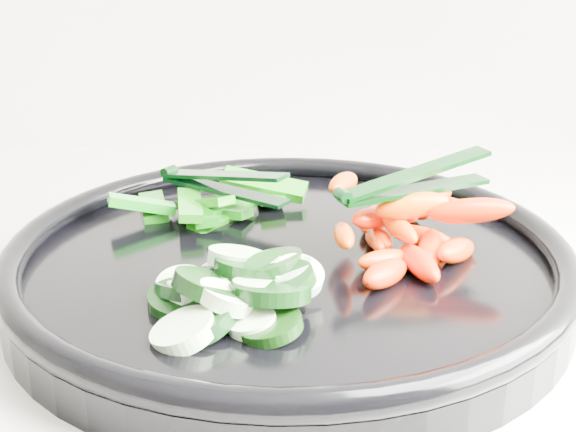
{
  "coord_description": "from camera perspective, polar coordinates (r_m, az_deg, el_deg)",
  "views": [
    {
      "loc": [
        0.72,
        1.17,
        1.17
      ],
      "look_at": [
        0.7,
        1.66,
        0.99
      ],
      "focal_mm": 50.0,
      "sensor_mm": 36.0,
      "label": 1
    }
  ],
  "objects": [
    {
      "name": "veggie_tray",
      "position": [
        0.54,
        -0.0,
        -3.46
      ],
      "size": [
        0.42,
        0.42,
        0.04
      ],
      "color": "black",
      "rests_on": "counter"
    },
    {
      "name": "cucumber_pile",
      "position": [
        0.47,
        -4.15,
        -5.23
      ],
      "size": [
        0.11,
        0.13,
        0.04
      ],
      "color": "black",
      "rests_on": "veggie_tray"
    },
    {
      "name": "carrot_pile",
      "position": [
        0.54,
        8.63,
        -0.75
      ],
      "size": [
        0.12,
        0.16,
        0.06
      ],
      "color": "red",
      "rests_on": "veggie_tray"
    },
    {
      "name": "pepper_pile",
      "position": [
        0.61,
        -5.2,
        0.88
      ],
      "size": [
        0.15,
        0.1,
        0.04
      ],
      "color": "#0D6409",
      "rests_on": "veggie_tray"
    },
    {
      "name": "tong_carrot",
      "position": [
        0.53,
        8.74,
        2.37
      ],
      "size": [
        0.11,
        0.07,
        0.02
      ],
      "color": "black",
      "rests_on": "carrot_pile"
    },
    {
      "name": "tong_pepper",
      "position": [
        0.6,
        -4.85,
        2.43
      ],
      "size": [
        0.1,
        0.07,
        0.02
      ],
      "color": "black",
      "rests_on": "pepper_pile"
    }
  ]
}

